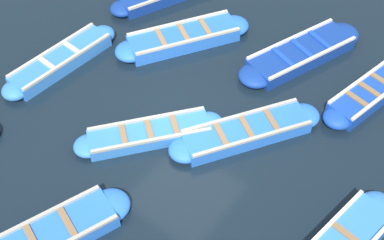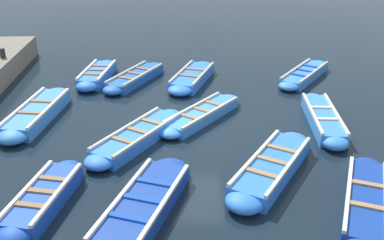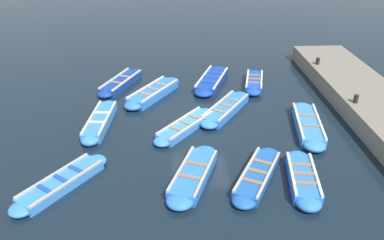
# 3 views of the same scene
# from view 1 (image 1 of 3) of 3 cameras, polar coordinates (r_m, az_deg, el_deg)

# --- Properties ---
(ground_plane) EXTENTS (120.00, 120.00, 0.00)m
(ground_plane) POSITION_cam_1_polar(r_m,az_deg,el_deg) (12.93, -0.89, -1.77)
(ground_plane) COLOR black
(boat_inner_gap) EXTENTS (2.85, 3.26, 0.36)m
(boat_inner_gap) POSITION_cam_1_polar(r_m,az_deg,el_deg) (12.82, -4.54, -1.50)
(boat_inner_gap) COLOR #3884E0
(boat_inner_gap) RESTS_ON ground
(boat_bow_out) EXTENTS (2.79, 3.68, 0.40)m
(boat_bow_out) POSITION_cam_1_polar(r_m,az_deg,el_deg) (12.85, 5.79, -1.29)
(boat_bow_out) COLOR blue
(boat_bow_out) RESTS_ON ground
(boat_stern_in) EXTENTS (2.05, 3.62, 0.41)m
(boat_stern_in) POSITION_cam_1_polar(r_m,az_deg,el_deg) (11.57, -14.70, -11.85)
(boat_stern_in) COLOR blue
(boat_stern_in) RESTS_ON ground
(boat_centre) EXTENTS (2.27, 4.10, 0.43)m
(boat_centre) POSITION_cam_1_polar(r_m,az_deg,el_deg) (15.01, 11.52, 6.93)
(boat_centre) COLOR navy
(boat_centre) RESTS_ON ground
(boat_mid_row) EXTENTS (2.85, 3.80, 0.46)m
(boat_mid_row) POSITION_cam_1_polar(r_m,az_deg,el_deg) (15.20, -0.92, 8.74)
(boat_mid_row) COLOR blue
(boat_mid_row) RESTS_ON ground
(boat_outer_right) EXTENTS (1.04, 3.73, 0.43)m
(boat_outer_right) POSITION_cam_1_polar(r_m,az_deg,el_deg) (14.93, -13.80, 6.16)
(boat_outer_right) COLOR #3884E0
(boat_outer_right) RESTS_ON ground
(boat_outer_left) EXTENTS (1.41, 3.20, 0.44)m
(boat_outer_left) POSITION_cam_1_polar(r_m,az_deg,el_deg) (14.30, 18.24, 2.55)
(boat_outer_left) COLOR #1947B7
(boat_outer_left) RESTS_ON ground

